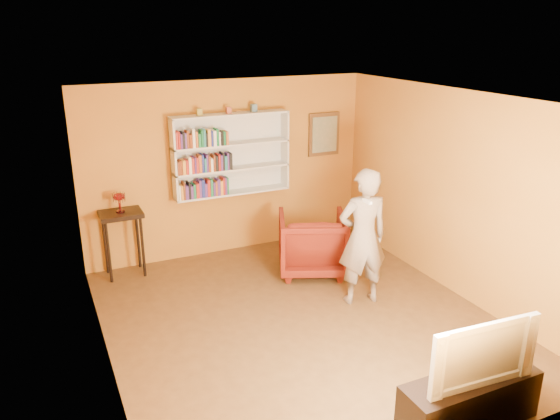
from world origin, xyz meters
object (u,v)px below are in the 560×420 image
(console_table, at_px, (122,223))
(ruby_lustre, at_px, (119,198))
(armchair, at_px, (312,243))
(television, at_px, (476,349))
(bookshelf, at_px, (230,154))
(tv_cabinet, at_px, (469,401))
(person, at_px, (363,237))

(console_table, height_order, ruby_lustre, ruby_lustre)
(armchair, distance_m, television, 3.49)
(console_table, relative_size, television, 0.89)
(ruby_lustre, xyz_separation_m, armchair, (2.51, -1.03, -0.72))
(bookshelf, distance_m, ruby_lustre, 1.77)
(tv_cabinet, bearing_deg, armchair, 86.15)
(bookshelf, relative_size, armchair, 1.85)
(person, height_order, tv_cabinet, person)
(bookshelf, height_order, tv_cabinet, bookshelf)
(ruby_lustre, height_order, person, person)
(bookshelf, xyz_separation_m, person, (0.95, -2.27, -0.69))
(ruby_lustre, bearing_deg, tv_cabinet, -63.20)
(console_table, bearing_deg, ruby_lustre, 90.00)
(armchair, bearing_deg, bookshelf, -33.05)
(bookshelf, relative_size, person, 1.00)
(console_table, bearing_deg, bookshelf, 5.34)
(bookshelf, bearing_deg, armchair, -56.19)
(television, bearing_deg, console_table, 120.50)
(console_table, xyz_separation_m, armchair, (2.51, -1.03, -0.35))
(armchair, bearing_deg, tv_cabinet, 109.29)
(console_table, xyz_separation_m, person, (2.65, -2.11, 0.11))
(tv_cabinet, bearing_deg, person, 80.94)
(tv_cabinet, bearing_deg, console_table, 116.80)
(armchair, relative_size, television, 0.90)
(bookshelf, distance_m, tv_cabinet, 4.89)
(armchair, bearing_deg, television, 109.29)
(person, bearing_deg, armchair, -72.46)
(armchair, bearing_deg, ruby_lustre, 0.75)
(ruby_lustre, xyz_separation_m, person, (2.65, -2.11, -0.26))
(console_table, height_order, person, person)
(ruby_lustre, relative_size, television, 0.26)
(console_table, relative_size, ruby_lustre, 3.43)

